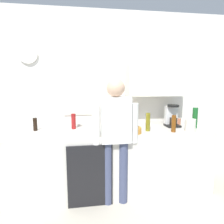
# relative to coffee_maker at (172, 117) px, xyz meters

# --- Properties ---
(ground_plane) EXTENTS (8.00, 8.00, 0.00)m
(ground_plane) POSITION_rel_coffee_maker_xyz_m (-0.94, -0.43, -1.04)
(ground_plane) COLOR beige
(kitchen_counter) EXTENTS (2.79, 0.64, 0.89)m
(kitchen_counter) POSITION_rel_coffee_maker_xyz_m (-0.94, -0.13, -0.59)
(kitchen_counter) COLOR beige
(kitchen_counter) RESTS_ON ground_plane
(dishwasher_panel) EXTENTS (0.56, 0.02, 0.80)m
(dishwasher_panel) POSITION_rel_coffee_maker_xyz_m (-1.27, -0.46, -0.64)
(dishwasher_panel) COLOR black
(dishwasher_panel) RESTS_ON ground_plane
(back_wall_assembly) EXTENTS (4.39, 0.42, 2.60)m
(back_wall_assembly) POSITION_rel_coffee_maker_xyz_m (-0.85, 0.27, 0.32)
(back_wall_assembly) COLOR white
(back_wall_assembly) RESTS_ON ground_plane
(coffee_maker) EXTENTS (0.20, 0.20, 0.33)m
(coffee_maker) POSITION_rel_coffee_maker_xyz_m (0.00, 0.00, 0.00)
(coffee_maker) COLOR black
(coffee_maker) RESTS_ON kitchen_counter
(bottle_red_vinegar) EXTENTS (0.06, 0.06, 0.22)m
(bottle_red_vinegar) POSITION_rel_coffee_maker_xyz_m (-1.47, 0.06, -0.04)
(bottle_red_vinegar) COLOR maroon
(bottle_red_vinegar) RESTS_ON kitchen_counter
(bottle_green_wine) EXTENTS (0.07, 0.07, 0.30)m
(bottle_green_wine) POSITION_rel_coffee_maker_xyz_m (0.28, -0.16, 0.00)
(bottle_green_wine) COLOR #195923
(bottle_green_wine) RESTS_ON kitchen_counter
(bottle_amber_beer) EXTENTS (0.06, 0.06, 0.23)m
(bottle_amber_beer) POSITION_rel_coffee_maker_xyz_m (-0.13, -0.34, -0.03)
(bottle_amber_beer) COLOR brown
(bottle_amber_beer) RESTS_ON kitchen_counter
(bottle_olive_oil) EXTENTS (0.06, 0.06, 0.25)m
(bottle_olive_oil) POSITION_rel_coffee_maker_xyz_m (-0.45, -0.23, -0.02)
(bottle_olive_oil) COLOR olive
(bottle_olive_oil) RESTS_ON kitchen_counter
(bottle_dark_sauce) EXTENTS (0.06, 0.06, 0.18)m
(bottle_dark_sauce) POSITION_rel_coffee_maker_xyz_m (-1.99, 0.04, -0.06)
(bottle_dark_sauce) COLOR black
(bottle_dark_sauce) RESTS_ON kitchen_counter
(cup_terracotta_mug) EXTENTS (0.08, 0.08, 0.09)m
(cup_terracotta_mug) POSITION_rel_coffee_maker_xyz_m (0.16, 0.10, -0.10)
(cup_terracotta_mug) COLOR #B26647
(cup_terracotta_mug) RESTS_ON kitchen_counter
(mixing_bowl) EXTENTS (0.22, 0.22, 0.08)m
(mixing_bowl) POSITION_rel_coffee_maker_xyz_m (-0.69, -0.31, -0.11)
(mixing_bowl) COLOR orange
(mixing_bowl) RESTS_ON kitchen_counter
(storage_canister) EXTENTS (0.14, 0.14, 0.17)m
(storage_canister) POSITION_rel_coffee_maker_xyz_m (0.11, -0.34, -0.06)
(storage_canister) COLOR silver
(storage_canister) RESTS_ON kitchen_counter
(person_at_sink) EXTENTS (0.57, 0.22, 1.60)m
(person_at_sink) POSITION_rel_coffee_maker_xyz_m (-0.94, -0.43, -0.09)
(person_at_sink) COLOR #3F4766
(person_at_sink) RESTS_ON ground_plane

